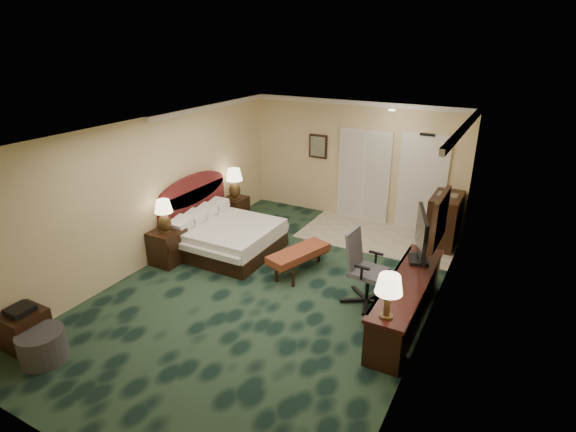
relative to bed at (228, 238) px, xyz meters
The scene contains 26 objects.
floor 1.74m from the bed, 29.14° to the right, with size 5.00×7.50×0.00m, color black.
ceiling 2.96m from the bed, 29.14° to the right, with size 5.00×7.50×0.00m, color white.
wall_back 3.45m from the bed, 62.85° to the left, with size 5.00×0.00×2.70m, color #C9B787.
wall_front 4.94m from the bed, 71.93° to the right, with size 5.00×0.00×2.70m, color #C9B787.
wall_left 1.68m from the bed, 140.30° to the right, with size 0.00×7.50×2.70m, color #C9B787.
wall_right 4.22m from the bed, 11.79° to the right, with size 0.00×7.50×2.70m, color #C9B787.
crown_molding 2.92m from the bed, 29.14° to the right, with size 5.00×7.50×0.10m, color silver, non-canonical shape.
tile_patch 3.18m from the bed, 40.78° to the left, with size 3.20×1.70×0.01m, color #B2A992.
headboard 1.04m from the bed, behind, with size 0.12×2.00×1.40m, color #521822, non-canonical shape.
entry_door 4.26m from the bed, 43.46° to the left, with size 1.02×0.06×2.18m, color silver.
closet_doors 3.45m from the bed, 58.74° to the left, with size 1.20×0.06×2.10m, color silver.
wall_art 3.22m from the bed, 78.30° to the left, with size 0.45×0.06×0.55m, color #4B6255.
wall_mirror 4.16m from the bed, ahead, with size 0.05×0.95×0.75m, color white.
bed is the anchor object (origin of this frame).
nightstand_near 1.16m from the bed, 128.70° to the right, with size 0.52×0.59×0.65m, color black.
nightstand_far 1.57m from the bed, 118.81° to the left, with size 0.46×0.52×0.57m, color black.
lamp_near 1.35m from the bed, 127.12° to the right, with size 0.33×0.33×0.61m, color #311D0F, non-canonical shape.
lamp_far 1.65m from the bed, 118.75° to the left, with size 0.37×0.37×0.70m, color #311D0F, non-canonical shape.
bed_bench 1.60m from the bed, ahead, with size 0.43×1.25×0.42m, color brown.
ottoman 3.81m from the bed, 94.12° to the right, with size 0.60×0.60×0.43m, color #2B2B2F.
side_table 3.80m from the bed, 100.91° to the right, with size 0.51×0.51×0.55m, color black.
desk 3.78m from the bed, 10.88° to the right, with size 0.54×2.49×0.72m, color black.
tv 3.78m from the bed, ahead, with size 0.09×1.03×0.80m, color black.
desk_lamp 4.15m from the bed, 25.34° to the right, with size 0.34×0.34×0.60m, color #311D0F, non-canonical shape.
desk_chair 3.08m from the bed, ahead, with size 0.70×0.65×1.20m, color #4F4F50, non-canonical shape.
minibar 4.37m from the bed, 32.82° to the left, with size 0.55×1.00×1.05m, color black.
Camera 1 is at (3.36, -5.68, 4.00)m, focal length 28.00 mm.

